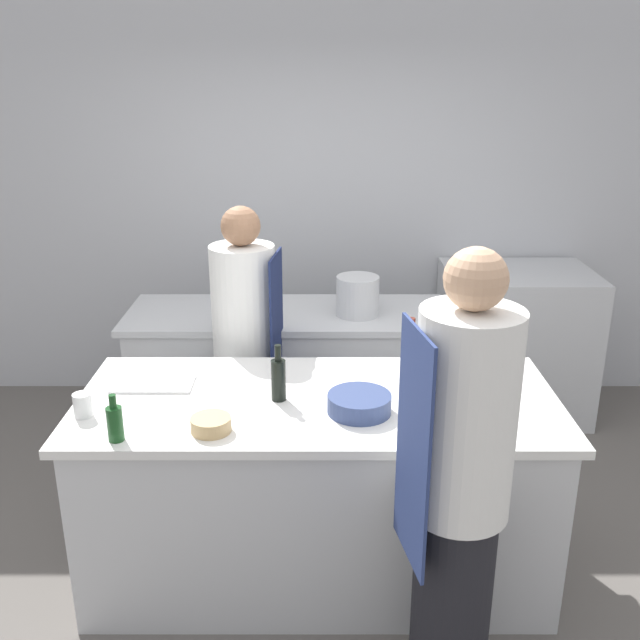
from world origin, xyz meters
The scene contains 16 objects.
ground_plane centered at (0.00, 0.00, 0.00)m, with size 16.00×16.00×0.00m, color #605B56.
wall_back centered at (0.00, 2.13, 1.40)m, with size 8.00×0.06×2.80m.
prep_counter centered at (0.00, 0.00, 0.46)m, with size 2.18×0.95×0.92m.
pass_counter centered at (-0.19, 1.20, 0.46)m, with size 1.97×0.70×0.92m.
oven_range centered at (1.37, 1.71, 0.52)m, with size 0.99×0.74×1.03m.
chef_at_prep_near centered at (0.51, -0.73, 0.91)m, with size 0.39×0.38×1.80m.
chef_at_stove centered at (-0.40, 0.77, 0.83)m, with size 0.38×0.37×1.65m.
bottle_olive_oil centered at (-0.18, -0.02, 1.03)m, with size 0.07×0.07×0.26m.
bottle_vinegar centered at (0.45, 0.30, 1.03)m, with size 0.09×0.09×0.28m.
bottle_wine centered at (-0.81, -0.38, 1.00)m, with size 0.06×0.06×0.20m.
bowl_mixing_large centered at (0.18, -0.14, 0.96)m, with size 0.28×0.28×0.08m.
bowl_prep_small centered at (-0.44, -0.31, 0.95)m, with size 0.17×0.17×0.06m.
bowl_ceramic_blue centered at (0.55, -0.05, 0.96)m, with size 0.17×0.17×0.08m.
cup centered at (-1.01, -0.18, 0.97)m, with size 0.08×0.08×0.10m.
cutting_board centered at (-0.78, 0.13, 0.93)m, with size 0.38×0.19×0.01m.
stockpot centered at (0.24, 1.15, 1.04)m, with size 0.26×0.26×0.24m.
Camera 1 is at (0.01, -2.92, 2.34)m, focal length 40.00 mm.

